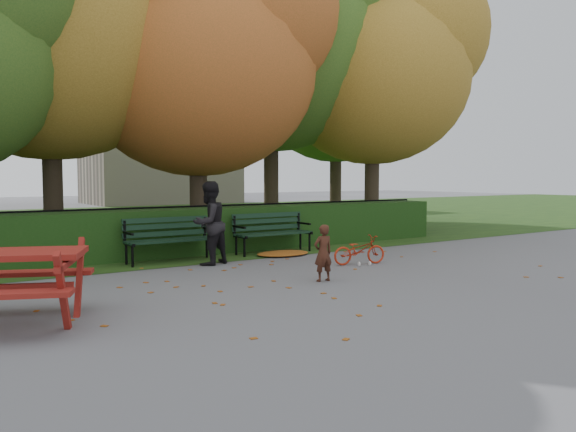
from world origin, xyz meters
TOP-DOWN VIEW (x-y plane):
  - ground at (0.00, 0.00)m, footprint 90.00×90.00m
  - grass_strip at (0.00, 14.00)m, footprint 90.00×90.00m
  - building_right at (8.00, 28.00)m, footprint 9.00×6.00m
  - hedge at (0.00, 4.50)m, footprint 13.00×0.90m
  - iron_fence at (0.00, 5.30)m, footprint 14.00×0.04m
  - tree_b at (-2.44, 6.75)m, footprint 6.72×6.40m
  - tree_c at (0.83, 5.96)m, footprint 6.30×6.00m
  - tree_d at (3.88, 7.23)m, footprint 7.14×6.80m
  - tree_e at (6.52, 5.77)m, footprint 6.09×5.80m
  - tree_g at (8.33, 9.76)m, footprint 6.30×6.00m
  - bench_left at (-1.30, 3.70)m, footprint 1.80×0.57m
  - bench_right at (1.10, 3.70)m, footprint 1.80×0.57m
  - leaf_pile at (1.08, 3.20)m, footprint 1.37×1.10m
  - leaf_scatter at (0.00, 0.30)m, footprint 9.00×5.70m
  - child at (-0.05, 0.32)m, footprint 0.35×0.25m
  - adult at (-0.82, 2.90)m, footprint 0.95×0.85m
  - bicycle at (1.60, 1.31)m, footprint 1.13×0.63m

SIDE VIEW (x-z plane):
  - ground at x=0.00m, z-range 0.00..0.00m
  - grass_strip at x=0.00m, z-range 0.01..0.01m
  - leaf_scatter at x=0.00m, z-range 0.00..0.01m
  - leaf_pile at x=1.08m, z-range 0.00..0.08m
  - bicycle at x=1.60m, z-range 0.00..0.56m
  - child at x=-0.05m, z-range 0.00..0.92m
  - hedge at x=0.00m, z-range 0.00..1.00m
  - bench_left at x=-1.30m, z-range 0.08..0.96m
  - bench_right at x=1.10m, z-range 0.08..0.96m
  - iron_fence at x=0.00m, z-range 0.03..1.05m
  - adult at x=-0.82m, z-range 0.00..1.61m
  - tree_c at x=0.83m, z-range 0.82..8.82m
  - tree_e at x=6.52m, z-range 1.01..9.16m
  - tree_g at x=8.33m, z-range 1.10..9.65m
  - tree_b at x=-2.44m, z-range 1.01..9.80m
  - tree_d at x=3.88m, z-range 1.19..10.77m
  - building_right at x=8.00m, z-range 0.00..12.00m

